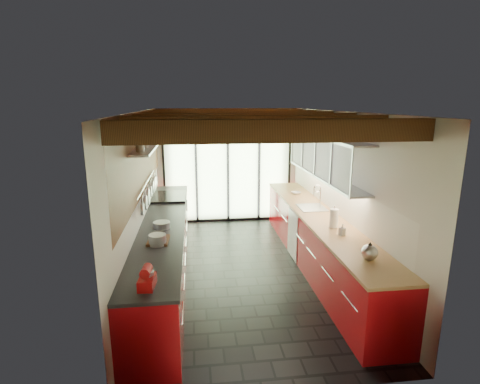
{
  "coord_description": "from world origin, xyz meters",
  "views": [
    {
      "loc": [
        -0.76,
        -5.74,
        2.75
      ],
      "look_at": [
        -0.0,
        0.4,
        1.25
      ],
      "focal_mm": 28.0,
      "sensor_mm": 36.0,
      "label": 1
    }
  ],
  "objects": [
    {
      "name": "upper_cabinets_right",
      "position": [
        1.43,
        0.3,
        1.85
      ],
      "size": [
        0.34,
        3.0,
        3.0
      ],
      "color": "silver",
      "rests_on": "ground"
    },
    {
      "name": "room_shell",
      "position": [
        0.0,
        0.0,
        1.65
      ],
      "size": [
        5.5,
        5.5,
        5.5
      ],
      "color": "silver",
      "rests_on": "ground"
    },
    {
      "name": "soap_bottle",
      "position": [
        1.27,
        -0.98,
        1.0
      ],
      "size": [
        0.1,
        0.1,
        0.16
      ],
      "primitive_type": "imported",
      "rotation": [
        0.0,
        0.0,
        0.42
      ],
      "color": "silver",
      "rests_on": "right_counter"
    },
    {
      "name": "stand_mixer",
      "position": [
        -1.27,
        -2.19,
        1.01
      ],
      "size": [
        0.17,
        0.28,
        0.24
      ],
      "color": "#AF0E0F",
      "rests_on": "left_counter"
    },
    {
      "name": "kettle",
      "position": [
        1.27,
        -1.82,
        1.02
      ],
      "size": [
        0.22,
        0.26,
        0.23
      ],
      "color": "silver",
      "rests_on": "right_counter"
    },
    {
      "name": "range_stove",
      "position": [
        -1.28,
        1.45,
        0.47
      ],
      "size": [
        0.66,
        0.9,
        0.97
      ],
      "color": "silver",
      "rests_on": "ground"
    },
    {
      "name": "left_counter",
      "position": [
        -1.28,
        0.0,
        0.46
      ],
      "size": [
        0.68,
        5.0,
        0.92
      ],
      "color": "#B80D14",
      "rests_on": "ground"
    },
    {
      "name": "paper_towel",
      "position": [
        1.27,
        -0.65,
        1.06
      ],
      "size": [
        0.16,
        0.16,
        0.34
      ],
      "color": "white",
      "rests_on": "right_counter"
    },
    {
      "name": "ground",
      "position": [
        0.0,
        0.0,
        0.0
      ],
      "size": [
        5.5,
        5.5,
        0.0
      ],
      "primitive_type": "plane",
      "color": "black",
      "rests_on": "ground"
    },
    {
      "name": "glass_door",
      "position": [
        0.0,
        2.69,
        1.66
      ],
      "size": [
        2.95,
        0.1,
        2.9
      ],
      "color": "#C6EAAD",
      "rests_on": "ground"
    },
    {
      "name": "sink_assembly",
      "position": [
        1.29,
        0.4,
        0.96
      ],
      "size": [
        0.45,
        0.52,
        0.43
      ],
      "color": "silver",
      "rests_on": "right_counter"
    },
    {
      "name": "pot_small",
      "position": [
        -1.27,
        -0.37,
        0.97
      ],
      "size": [
        0.32,
        0.32,
        0.1
      ],
      "primitive_type": "cylinder",
      "rotation": [
        0.0,
        0.0,
        0.33
      ],
      "color": "silver",
      "rests_on": "left_counter"
    },
    {
      "name": "left_wall_fixtures",
      "position": [
        -1.47,
        0.29,
        1.78
      ],
      "size": [
        0.28,
        2.6,
        0.96
      ],
      "color": "silver",
      "rests_on": "ground"
    },
    {
      "name": "ceiling_beams",
      "position": [
        -0.0,
        0.38,
        2.46
      ],
      "size": [
        3.14,
        5.06,
        4.9
      ],
      "color": "#593316",
      "rests_on": "ground"
    },
    {
      "name": "pot_large",
      "position": [
        -1.27,
        -1.04,
        0.99
      ],
      "size": [
        0.25,
        0.25,
        0.14
      ],
      "primitive_type": "cylinder",
      "rotation": [
        0.0,
        0.0,
        -0.12
      ],
      "color": "silver",
      "rests_on": "left_counter"
    },
    {
      "name": "bowl",
      "position": [
        1.27,
        1.43,
        0.94
      ],
      "size": [
        0.24,
        0.24,
        0.05
      ],
      "primitive_type": "imported",
      "rotation": [
        0.0,
        0.0,
        0.41
      ],
      "color": "silver",
      "rests_on": "right_counter"
    },
    {
      "name": "cutting_board",
      "position": [
        -1.27,
        -0.92,
        0.94
      ],
      "size": [
        0.29,
        0.39,
        0.03
      ],
      "primitive_type": "cube",
      "rotation": [
        0.0,
        0.0,
        -0.05
      ],
      "color": "brown",
      "rests_on": "left_counter"
    },
    {
      "name": "right_counter",
      "position": [
        1.27,
        0.0,
        0.46
      ],
      "size": [
        0.68,
        5.0,
        0.92
      ],
      "color": "#B80D14",
      "rests_on": "ground"
    }
  ]
}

